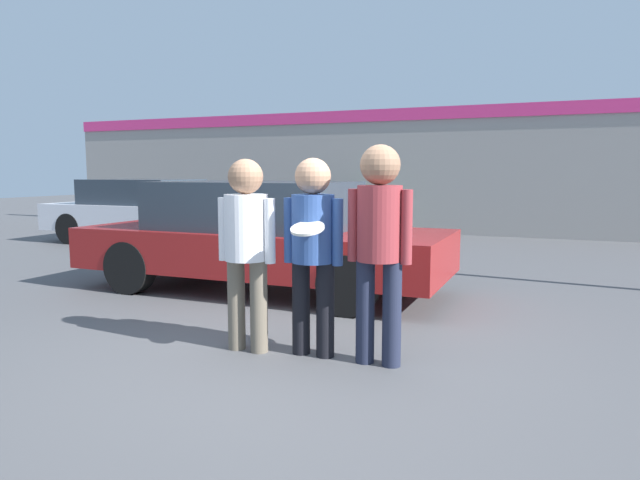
{
  "coord_description": "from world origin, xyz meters",
  "views": [
    {
      "loc": [
        2.01,
        -4.2,
        1.53
      ],
      "look_at": [
        0.16,
        0.21,
        0.96
      ],
      "focal_mm": 32.0,
      "sensor_mm": 36.0,
      "label": 1
    }
  ],
  "objects_px": {
    "person_middle_with_frisbee": "(313,240)",
    "person_right": "(379,235)",
    "parked_car_near": "(260,236)",
    "person_left": "(246,238)",
    "shrub": "(360,215)",
    "parked_car_far": "(145,210)"
  },
  "relations": [
    {
      "from": "person_right",
      "to": "person_left",
      "type": "bearing_deg",
      "value": -175.33
    },
    {
      "from": "parked_car_near",
      "to": "shrub",
      "type": "xyz_separation_m",
      "value": [
        -1.06,
        7.05,
        -0.25
      ]
    },
    {
      "from": "person_left",
      "to": "parked_car_near",
      "type": "height_order",
      "value": "person_left"
    },
    {
      "from": "parked_car_near",
      "to": "person_right",
      "type": "bearing_deg",
      "value": -43.88
    },
    {
      "from": "person_middle_with_frisbee",
      "to": "parked_car_far",
      "type": "distance_m",
      "value": 8.53
    },
    {
      "from": "person_middle_with_frisbee",
      "to": "person_right",
      "type": "relative_size",
      "value": 0.94
    },
    {
      "from": "person_middle_with_frisbee",
      "to": "shrub",
      "type": "distance_m",
      "value": 9.62
    },
    {
      "from": "person_left",
      "to": "person_right",
      "type": "distance_m",
      "value": 1.14
    },
    {
      "from": "person_left",
      "to": "parked_car_far",
      "type": "bearing_deg",
      "value": 135.56
    },
    {
      "from": "person_left",
      "to": "parked_car_far",
      "type": "distance_m",
      "value": 8.18
    },
    {
      "from": "parked_car_far",
      "to": "shrub",
      "type": "bearing_deg",
      "value": 44.29
    },
    {
      "from": "shrub",
      "to": "person_left",
      "type": "bearing_deg",
      "value": -76.9
    },
    {
      "from": "parked_car_near",
      "to": "person_left",
      "type": "bearing_deg",
      "value": -63.83
    },
    {
      "from": "person_right",
      "to": "parked_car_far",
      "type": "height_order",
      "value": "person_right"
    },
    {
      "from": "person_left",
      "to": "shrub",
      "type": "distance_m",
      "value": 9.57
    },
    {
      "from": "person_right",
      "to": "parked_car_far",
      "type": "distance_m",
      "value": 8.97
    },
    {
      "from": "person_right",
      "to": "parked_car_near",
      "type": "xyz_separation_m",
      "value": [
        -2.24,
        2.16,
        -0.33
      ]
    },
    {
      "from": "person_left",
      "to": "shrub",
      "type": "xyz_separation_m",
      "value": [
        -2.17,
        9.3,
        -0.51
      ]
    },
    {
      "from": "person_middle_with_frisbee",
      "to": "person_right",
      "type": "height_order",
      "value": "person_right"
    },
    {
      "from": "parked_car_near",
      "to": "parked_car_far",
      "type": "distance_m",
      "value": 5.87
    },
    {
      "from": "person_middle_with_frisbee",
      "to": "parked_car_near",
      "type": "height_order",
      "value": "person_middle_with_frisbee"
    },
    {
      "from": "person_middle_with_frisbee",
      "to": "person_left",
      "type": "bearing_deg",
      "value": -170.28
    }
  ]
}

